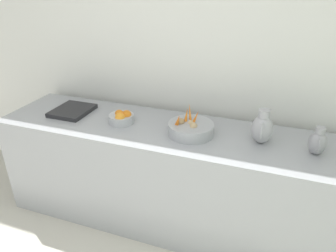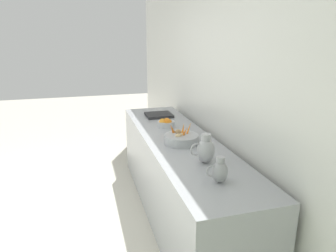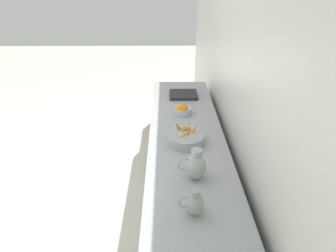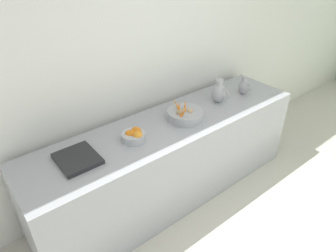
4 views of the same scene
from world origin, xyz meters
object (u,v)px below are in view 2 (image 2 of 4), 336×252
(orange_bowl, at_px, (166,123))
(metal_pitcher_tall, at_px, (205,150))
(metal_pitcher_short, at_px, (220,171))
(vegetable_colander, at_px, (181,139))

(orange_bowl, relative_size, metal_pitcher_tall, 0.80)
(orange_bowl, height_order, metal_pitcher_tall, metal_pitcher_tall)
(metal_pitcher_tall, xyz_separation_m, metal_pitcher_short, (0.04, 0.36, -0.02))
(orange_bowl, xyz_separation_m, metal_pitcher_short, (-0.00, 1.45, 0.04))
(vegetable_colander, relative_size, metal_pitcher_short, 1.74)
(vegetable_colander, distance_m, metal_pitcher_short, 0.87)
(vegetable_colander, xyz_separation_m, metal_pitcher_short, (-0.01, 0.87, 0.04))
(vegetable_colander, xyz_separation_m, metal_pitcher_tall, (-0.04, 0.51, 0.07))
(vegetable_colander, bearing_deg, orange_bowl, -90.40)
(metal_pitcher_tall, relative_size, metal_pitcher_short, 1.28)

